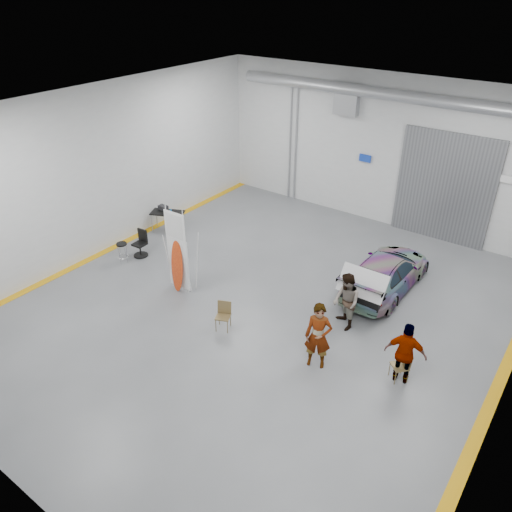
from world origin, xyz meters
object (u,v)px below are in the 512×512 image
Objects in this scene: person_b at (346,302)px; person_c at (405,353)px; surfboard_display at (177,258)px; folding_chair_far at (399,371)px; office_chair at (141,245)px; work_table at (166,212)px; shop_stool at (123,253)px; sedan_car at (386,272)px; folding_chair_near at (223,321)px; person_a at (318,336)px.

person_b is 2.51m from person_c.
folding_chair_far is (7.45, 0.29, -0.95)m from surfboard_display.
person_c reaches higher than office_chair.
person_c is 1.23× the size of work_table.
person_b is at bearing 14.05° from surfboard_display.
person_c is at bearing 1.08° from surfboard_display.
person_c is at bearing 0.93° from shop_stool.
sedan_car is 8.77m from office_chair.
folding_chair_far is at bearing 12.04° from person_b.
folding_chair_far is 0.84× the size of office_chair.
folding_chair_far is (2.16, -1.14, -0.63)m from person_b.
person_b is 3.62m from folding_chair_near.
folding_chair_far is at bearing 118.99° from sedan_car.
person_a is 1.09× the size of person_c.
person_c is (2.06, 0.77, -0.08)m from person_a.
person_b is at bearing -165.41° from folding_chair_far.
surfboard_display reaches higher than folding_chair_far.
person_b is at bearing 87.93° from sedan_car.
person_a is at bearing -13.27° from office_chair.
person_c is 11.28m from work_table.
person_a is at bearing -20.89° from work_table.
folding_chair_near is at bearing -9.16° from shop_stool.
folding_chair_near reaches higher than shop_stool.
sedan_car is 5.54× the size of shop_stool.
folding_chair_far is (-0.08, 0.01, -0.62)m from person_c.
person_a is 9.54m from work_table.
office_chair reaches higher than folding_chair_far.
shop_stool is at bearing -78.71° from work_table.
surfboard_display is 4.53m from work_table.
person_c is 0.63m from folding_chair_far.
shop_stool is 2.89m from work_table.
surfboard_display is at bearing 37.58° from sedan_car.
shop_stool is (-2.88, 0.12, -0.83)m from surfboard_display.
shop_stool is 0.76m from office_chair.
sedan_car is at bearing 69.18° from person_a.
person_a is at bearing 91.23° from sedan_car.
work_table is at bearing -26.13° from person_c.
office_chair is (-8.03, -0.57, -0.45)m from person_b.
shop_stool is (-8.31, -3.95, -0.24)m from sedan_car.
surfboard_display is at bearing -124.86° from person_b.
folding_chair_near is at bearing 59.26° from sedan_car.
person_a is at bearing -45.03° from person_b.
work_table is at bearing -151.04° from folding_chair_far.
surfboard_display is at bearing -2.40° from shop_stool.
surfboard_display is at bearing -40.32° from work_table.
person_b reaches higher than folding_chair_far.
folding_chair_near is at bearing -102.28° from person_b.
work_table is 1.45× the size of office_chair.
folding_chair_near is at bearing -17.81° from surfboard_display.
shop_stool is (-10.41, -0.17, -0.50)m from person_c.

